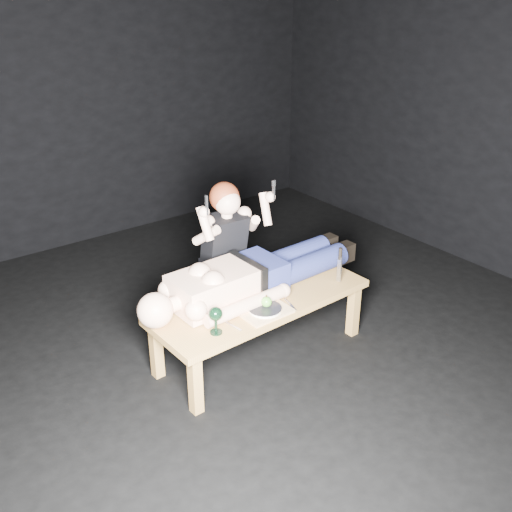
% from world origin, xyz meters
% --- Properties ---
extents(ground, '(5.00, 5.00, 0.00)m').
position_xyz_m(ground, '(0.00, 0.00, 0.00)').
color(ground, black).
rests_on(ground, ground).
extents(back_wall, '(5.00, 0.00, 5.00)m').
position_xyz_m(back_wall, '(0.00, 2.50, 1.50)').
color(back_wall, black).
rests_on(back_wall, ground).
extents(table, '(1.56, 0.63, 0.45)m').
position_xyz_m(table, '(0.04, -0.13, 0.23)').
color(table, olive).
rests_on(table, ground).
extents(lying_man, '(1.72, 0.57, 0.29)m').
position_xyz_m(lying_man, '(0.09, 0.00, 0.60)').
color(lying_man, '#E4B590').
rests_on(lying_man, table).
extents(kneeling_woman, '(0.68, 0.75, 1.19)m').
position_xyz_m(kneeling_woman, '(0.06, 0.39, 0.59)').
color(kneeling_woman, black).
rests_on(kneeling_woman, ground).
extents(serving_tray, '(0.33, 0.24, 0.02)m').
position_xyz_m(serving_tray, '(-0.05, -0.30, 0.46)').
color(serving_tray, tan).
rests_on(serving_tray, table).
extents(plate, '(0.22, 0.22, 0.02)m').
position_xyz_m(plate, '(-0.05, -0.30, 0.48)').
color(plate, white).
rests_on(plate, serving_tray).
extents(apple, '(0.07, 0.07, 0.07)m').
position_xyz_m(apple, '(-0.03, -0.29, 0.52)').
color(apple, green).
rests_on(apple, plate).
extents(goblet, '(0.09, 0.09, 0.18)m').
position_xyz_m(goblet, '(-0.44, -0.30, 0.54)').
color(goblet, black).
rests_on(goblet, table).
extents(fork_flat, '(0.04, 0.16, 0.01)m').
position_xyz_m(fork_flat, '(-0.32, -0.30, 0.45)').
color(fork_flat, '#B2B2B7').
rests_on(fork_flat, table).
extents(knife_flat, '(0.05, 0.16, 0.01)m').
position_xyz_m(knife_flat, '(0.14, -0.32, 0.45)').
color(knife_flat, '#B2B2B7').
rests_on(knife_flat, table).
extents(spoon_flat, '(0.15, 0.10, 0.01)m').
position_xyz_m(spoon_flat, '(0.02, -0.23, 0.45)').
color(spoon_flat, '#B2B2B7').
rests_on(spoon_flat, table).
extents(carving_knife, '(0.04, 0.04, 0.27)m').
position_xyz_m(carving_knife, '(0.62, -0.28, 0.59)').
color(carving_knife, '#B2B2B7').
rests_on(carving_knife, table).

